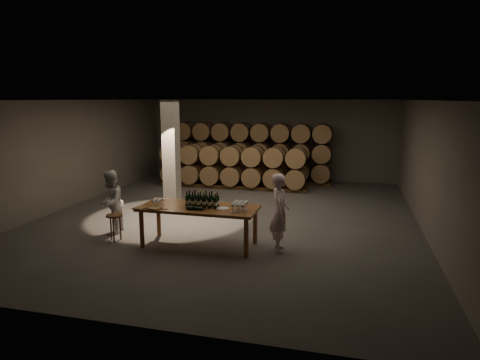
% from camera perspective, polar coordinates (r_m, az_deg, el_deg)
% --- Properties ---
extents(room, '(12.00, 12.00, 12.00)m').
position_cam_1_polar(room, '(12.46, -9.14, 3.12)').
color(room, '#504E4B').
rests_on(room, ground).
extents(tasting_table, '(2.60, 1.10, 0.90)m').
position_cam_1_polar(tasting_table, '(9.50, -5.51, -4.16)').
color(tasting_table, brown).
rests_on(tasting_table, ground).
extents(barrel_stack_back, '(6.26, 0.95, 2.31)m').
position_cam_1_polar(barrel_stack_back, '(16.86, 1.57, 3.86)').
color(barrel_stack_back, '#50361B').
rests_on(barrel_stack_back, ground).
extents(barrel_stack_front, '(5.48, 0.95, 1.57)m').
position_cam_1_polar(barrel_stack_front, '(15.66, -0.97, 1.95)').
color(barrel_stack_front, '#50361B').
rests_on(barrel_stack_front, ground).
extents(bottle_cluster, '(0.74, 0.24, 0.35)m').
position_cam_1_polar(bottle_cluster, '(9.41, -5.06, -2.84)').
color(bottle_cluster, black).
rests_on(bottle_cluster, tasting_table).
extents(lying_bottles, '(0.46, 0.08, 0.08)m').
position_cam_1_polar(lying_bottles, '(9.18, -5.99, -3.78)').
color(lying_bottles, black).
rests_on(lying_bottles, tasting_table).
extents(glass_cluster_left, '(0.19, 0.30, 0.16)m').
position_cam_1_polar(glass_cluster_left, '(9.66, -10.93, -2.72)').
color(glass_cluster_left, silver).
rests_on(glass_cluster_left, tasting_table).
extents(glass_cluster_right, '(0.31, 0.42, 0.18)m').
position_cam_1_polar(glass_cluster_right, '(9.11, -0.04, -3.23)').
color(glass_cluster_right, silver).
rests_on(glass_cluster_right, tasting_table).
extents(plate, '(0.28, 0.28, 0.02)m').
position_cam_1_polar(plate, '(9.25, -2.35, -3.81)').
color(plate, white).
rests_on(plate, tasting_table).
extents(notebook_near, '(0.28, 0.24, 0.03)m').
position_cam_1_polar(notebook_near, '(9.40, -11.39, -3.75)').
color(notebook_near, olive).
rests_on(notebook_near, tasting_table).
extents(notebook_corner, '(0.29, 0.34, 0.03)m').
position_cam_1_polar(notebook_corner, '(9.54, -13.14, -3.62)').
color(notebook_corner, olive).
rests_on(notebook_corner, tasting_table).
extents(pen, '(0.15, 0.01, 0.01)m').
position_cam_1_polar(pen, '(9.34, -10.03, -3.85)').
color(pen, black).
rests_on(pen, tasting_table).
extents(stool, '(0.37, 0.37, 0.62)m').
position_cam_1_polar(stool, '(10.28, -16.39, -5.06)').
color(stool, '#50361B').
rests_on(stool, ground).
extents(person_man, '(0.58, 0.71, 1.70)m').
position_cam_1_polar(person_man, '(9.17, 5.32, -4.36)').
color(person_man, white).
rests_on(person_man, ground).
extents(person_woman, '(0.72, 0.85, 1.55)m').
position_cam_1_polar(person_woman, '(10.79, -16.83, -2.87)').
color(person_woman, silver).
rests_on(person_woman, ground).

